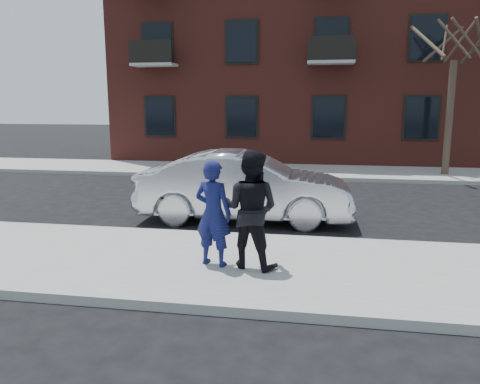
% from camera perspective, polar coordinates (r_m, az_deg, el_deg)
% --- Properties ---
extents(ground, '(100.00, 100.00, 0.00)m').
position_cam_1_polar(ground, '(8.24, 10.94, -9.48)').
color(ground, black).
rests_on(ground, ground).
extents(near_sidewalk, '(50.00, 3.50, 0.15)m').
position_cam_1_polar(near_sidewalk, '(7.98, 10.99, -9.60)').
color(near_sidewalk, gray).
rests_on(near_sidewalk, ground).
extents(near_curb, '(50.00, 0.10, 0.15)m').
position_cam_1_polar(near_curb, '(9.68, 10.78, -5.90)').
color(near_curb, '#999691').
rests_on(near_curb, ground).
extents(far_sidewalk, '(50.00, 3.50, 0.15)m').
position_cam_1_polar(far_sidewalk, '(19.18, 10.32, 2.41)').
color(far_sidewalk, gray).
rests_on(far_sidewalk, ground).
extents(far_curb, '(50.00, 0.10, 0.15)m').
position_cam_1_polar(far_curb, '(17.40, 10.37, 1.55)').
color(far_curb, '#999691').
rests_on(far_curb, ground).
extents(apartment_building, '(24.30, 10.30, 12.30)m').
position_cam_1_polar(apartment_building, '(26.04, 15.30, 17.82)').
color(apartment_building, maroon).
rests_on(apartment_building, ground).
extents(street_tree, '(3.60, 3.60, 6.80)m').
position_cam_1_polar(street_tree, '(19.51, 24.93, 17.82)').
color(street_tree, '#3A2C22').
rests_on(street_tree, far_sidewalk).
extents(silver_sedan, '(5.14, 1.91, 1.68)m').
position_cam_1_polar(silver_sedan, '(11.25, 0.59, 0.63)').
color(silver_sedan, silver).
rests_on(silver_sedan, ground).
extents(man_hoodie, '(0.73, 0.58, 1.77)m').
position_cam_1_polar(man_hoodie, '(7.74, -3.29, -2.60)').
color(man_hoodie, navy).
rests_on(man_hoodie, near_sidewalk).
extents(man_peacoat, '(1.10, 0.96, 1.94)m').
position_cam_1_polar(man_peacoat, '(7.63, 1.35, -2.13)').
color(man_peacoat, black).
rests_on(man_peacoat, near_sidewalk).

